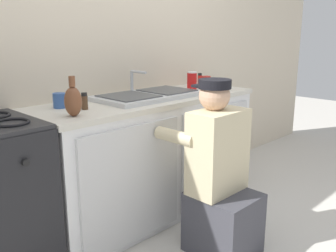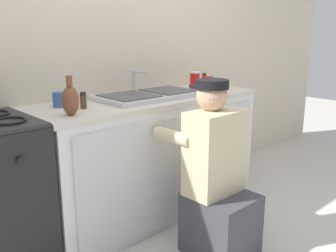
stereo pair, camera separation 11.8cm
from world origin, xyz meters
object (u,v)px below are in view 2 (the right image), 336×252
at_px(condiment_jar, 209,84).
at_px(coffee_mug, 60,100).
at_px(sink_double_basin, 149,95).
at_px(spice_bottle_red, 204,79).
at_px(vase_decorative, 70,100).
at_px(plumber_person, 217,184).
at_px(soda_cup_red, 195,81).
at_px(spice_bottle_pepper, 83,101).

bearing_deg(condiment_jar, coffee_mug, 167.82).
height_order(sink_double_basin, spice_bottle_red, sink_double_basin).
distance_m(vase_decorative, condiment_jar, 1.23).
bearing_deg(plumber_person, condiment_jar, 45.90).
distance_m(condiment_jar, coffee_mug, 1.19).
bearing_deg(vase_decorative, spice_bottle_red, 12.60).
height_order(coffee_mug, spice_bottle_red, spice_bottle_red).
relative_size(soda_cup_red, spice_bottle_pepper, 1.45).
height_order(coffee_mug, soda_cup_red, soda_cup_red).
relative_size(plumber_person, vase_decorative, 4.80).
distance_m(sink_double_basin, plumber_person, 0.85).
distance_m(sink_double_basin, spice_bottle_red, 0.82).
relative_size(plumber_person, coffee_mug, 8.76).
xyz_separation_m(vase_decorative, coffee_mug, (0.07, 0.27, -0.04)).
distance_m(spice_bottle_red, soda_cup_red, 0.33).
bearing_deg(sink_double_basin, condiment_jar, -15.34).
xyz_separation_m(coffee_mug, soda_cup_red, (1.17, -0.09, 0.03)).
bearing_deg(sink_double_basin, vase_decorative, -167.46).
xyz_separation_m(soda_cup_red, spice_bottle_pepper, (-1.09, -0.06, -0.02)).
height_order(vase_decorative, condiment_jar, vase_decorative).
bearing_deg(spice_bottle_pepper, soda_cup_red, 3.33).
xyz_separation_m(vase_decorative, spice_bottle_pepper, (0.15, 0.12, -0.04)).
bearing_deg(sink_double_basin, plumber_person, -94.55).
bearing_deg(sink_double_basin, spice_bottle_pepper, -175.90).
xyz_separation_m(plumber_person, coffee_mug, (-0.60, 0.82, 0.50)).
distance_m(condiment_jar, spice_bottle_red, 0.44).
xyz_separation_m(sink_double_basin, coffee_mug, (-0.66, 0.11, 0.03)).
bearing_deg(coffee_mug, sink_double_basin, -9.73).
bearing_deg(condiment_jar, plumber_person, -134.10).
relative_size(condiment_jar, spice_bottle_pepper, 1.22).
xyz_separation_m(sink_double_basin, spice_bottle_pepper, (-0.58, -0.04, 0.03)).
bearing_deg(soda_cup_red, coffee_mug, 175.55).
height_order(spice_bottle_red, soda_cup_red, soda_cup_red).
relative_size(plumber_person, soda_cup_red, 7.26).
height_order(soda_cup_red, spice_bottle_pepper, soda_cup_red).
relative_size(sink_double_basin, plumber_person, 0.72).
bearing_deg(condiment_jar, spice_bottle_red, 46.41).
height_order(vase_decorative, spice_bottle_pepper, vase_decorative).
bearing_deg(sink_double_basin, soda_cup_red, 2.47).
distance_m(soda_cup_red, spice_bottle_pepper, 1.09).
distance_m(plumber_person, spice_bottle_red, 1.34).
relative_size(vase_decorative, spice_bottle_pepper, 2.19).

